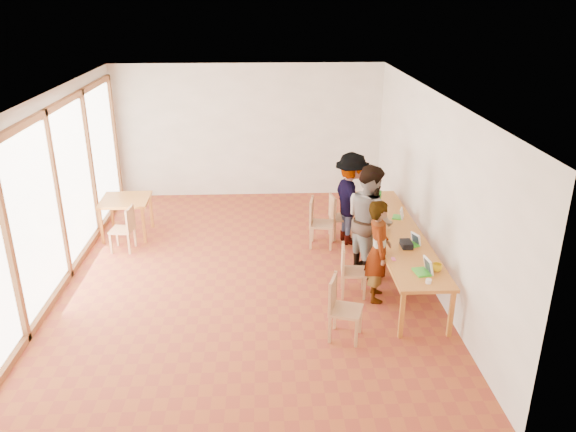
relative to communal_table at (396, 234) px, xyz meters
name	(u,v)px	position (x,y,z in m)	size (l,w,h in m)	color
ground	(246,273)	(-2.50, 0.06, -0.70)	(8.00, 8.00, 0.00)	maroon
wall_back	(249,131)	(-2.50, 4.06, 0.80)	(6.00, 0.10, 3.00)	white
wall_front	(232,329)	(-2.50, -3.94, 0.80)	(6.00, 0.10, 3.00)	white
wall_right	(430,186)	(0.50, 0.06, 0.80)	(0.10, 8.00, 3.00)	white
window_wall	(55,192)	(-5.46, 0.06, 0.80)	(0.10, 8.00, 3.00)	white
ceiling	(241,93)	(-2.50, 0.06, 2.32)	(6.00, 8.00, 0.04)	white
communal_table	(396,234)	(0.00, 0.00, 0.00)	(0.80, 4.00, 0.75)	#C37D2B
side_table	(125,203)	(-4.84, 1.77, -0.03)	(0.90, 0.90, 0.75)	#C37D2B
chair_near	(339,302)	(-1.19, -1.88, -0.15)	(0.53, 0.53, 0.48)	tan
chair_mid	(348,265)	(-0.90, -0.72, -0.20)	(0.42, 0.42, 0.44)	tan
chair_far	(316,218)	(-1.22, 1.12, -0.14)	(0.50, 0.50, 0.49)	tan
chair_empty	(337,212)	(-0.80, 1.47, -0.17)	(0.46, 0.46, 0.46)	tan
chair_spare	(126,224)	(-4.69, 1.07, -0.19)	(0.43, 0.43, 0.45)	tan
person_near	(378,251)	(-0.47, -0.86, 0.10)	(0.59, 0.39, 1.61)	gray
person_mid	(369,219)	(-0.44, 0.10, 0.23)	(0.90, 0.71, 1.86)	gray
person_far	(351,199)	(-0.57, 1.25, 0.17)	(1.12, 0.65, 1.74)	gray
laptop_near	(425,269)	(0.06, -1.49, 0.11)	(0.26, 0.29, 0.22)	green
laptop_mid	(414,242)	(0.14, -0.54, 0.10)	(0.26, 0.27, 0.19)	green
laptop_far	(399,215)	(0.18, 0.57, 0.10)	(0.24, 0.26, 0.18)	green
yellow_mug	(437,267)	(0.25, -1.44, 0.10)	(0.14, 0.14, 0.11)	yellow
green_bottle	(379,198)	(-0.05, 1.22, 0.19)	(0.07, 0.07, 0.28)	#217824
clear_glass	(364,194)	(-0.25, 1.69, 0.09)	(0.07, 0.07, 0.09)	silver
condiment_cup	(429,281)	(0.03, -1.79, 0.08)	(0.08, 0.08, 0.06)	white
pink_phone	(394,259)	(-0.28, -1.05, 0.05)	(0.05, 0.10, 0.01)	#DF447C
black_pouch	(406,244)	(0.01, -0.62, 0.09)	(0.16, 0.26, 0.09)	black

